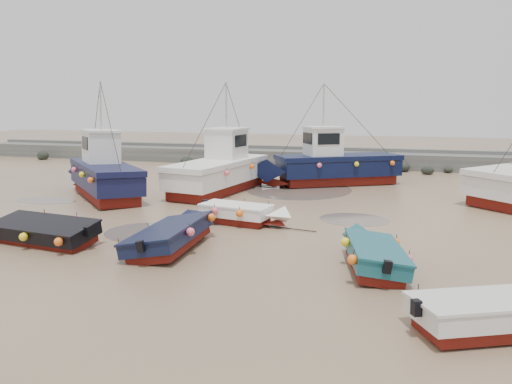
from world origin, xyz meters
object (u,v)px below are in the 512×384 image
Objects in this scene: dinghy_2 at (371,250)px; dinghy_5 at (244,211)px; person at (173,198)px; cabin_boat_1 at (223,168)px; dinghy_1 at (176,232)px; cabin_boat_2 at (329,164)px; dinghy_4 at (38,228)px; cabin_boat_0 at (102,172)px.

dinghy_2 is 6.96m from dinghy_5.
cabin_boat_1 is at bearing -153.20° from person.
dinghy_1 is 15.57m from cabin_boat_2.
cabin_boat_1 is at bearing 98.80° from dinghy_1.
dinghy_4 is (-5.16, -0.94, 0.00)m from dinghy_1.
cabin_boat_1 is 6.70× the size of person.
cabin_boat_1 is (-3.55, 7.49, 0.75)m from dinghy_5.
dinghy_2 is 0.56× the size of cabin_boat_2.
dinghy_4 is 1.24× the size of dinghy_5.
dinghy_4 is (-12.08, -0.51, -0.01)m from dinghy_2.
person is (-7.46, -6.88, -1.32)m from cabin_boat_2.
cabin_boat_2 reaches higher than dinghy_2.
person is (1.16, 9.22, -0.54)m from dinghy_4.
cabin_boat_2 reaches higher than dinghy_1.
cabin_boat_1 is 1.10× the size of cabin_boat_2.
dinghy_1 is 1.18× the size of dinghy_2.
cabin_boat_0 is 0.72× the size of cabin_boat_1.
person is (-4.00, 8.28, -0.54)m from dinghy_1.
person is at bearing 113.67° from dinghy_1.
cabin_boat_1 is (2.99, 12.22, 0.77)m from dinghy_4.
dinghy_2 is 3.43× the size of person.
cabin_boat_1 and cabin_boat_2 have the same top height.
dinghy_4 is 8.08m from dinghy_5.
dinghy_1 is 11.51m from cabin_boat_1.
dinghy_2 is 14.84m from cabin_boat_1.
dinghy_4 is at bearing -117.52° from cabin_boat_0.
dinghy_5 is 10.18m from cabin_boat_0.
cabin_boat_0 reaches higher than person.
dinghy_1 and dinghy_4 have the same top height.
cabin_boat_0 is (-7.98, 7.72, 0.81)m from dinghy_1.
cabin_boat_1 reaches higher than person.
dinghy_4 is 0.59× the size of cabin_boat_1.
dinghy_2 is 13.97m from person.
dinghy_4 is at bearing -171.77° from dinghy_1.
dinghy_5 is at bearing 140.41° from cabin_boat_2.
cabin_boat_1 is at bearing -14.04° from cabin_boat_0.
cabin_boat_1 is 6.84m from cabin_boat_2.
cabin_boat_0 is 6.81m from cabin_boat_1.
dinghy_2 is at bearing 62.80° from dinghy_5.
cabin_boat_1 reaches higher than dinghy_2.
dinghy_2 and dinghy_5 have the same top height.
cabin_boat_1 is at bearing 95.35° from cabin_boat_2.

